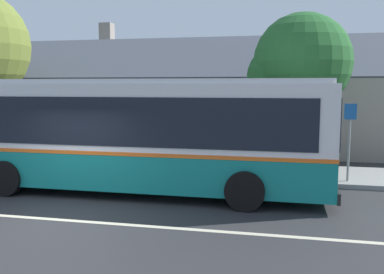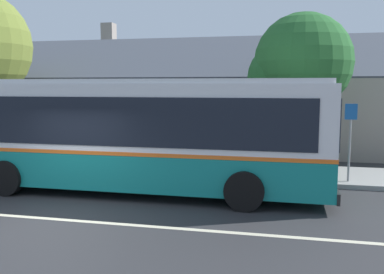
# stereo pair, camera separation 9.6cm
# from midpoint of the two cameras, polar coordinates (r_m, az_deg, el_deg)

# --- Properties ---
(ground_plane) EXTENTS (300.00, 300.00, 0.00)m
(ground_plane) POSITION_cam_midpoint_polar(r_m,az_deg,el_deg) (10.65, -18.27, -10.32)
(ground_plane) COLOR #2D2D30
(sidewalk_far) EXTENTS (60.00, 3.00, 0.15)m
(sidewalk_far) POSITION_cam_midpoint_polar(r_m,az_deg,el_deg) (15.91, -7.06, -4.08)
(sidewalk_far) COLOR gray
(sidewalk_far) RESTS_ON ground
(lane_divider_stripe) EXTENTS (60.00, 0.16, 0.01)m
(lane_divider_stripe) POSITION_cam_midpoint_polar(r_m,az_deg,el_deg) (10.65, -18.27, -10.30)
(lane_divider_stripe) COLOR beige
(lane_divider_stripe) RESTS_ON ground
(community_building) EXTENTS (25.60, 9.63, 6.68)m
(community_building) POSITION_cam_midpoint_polar(r_m,az_deg,el_deg) (23.10, 4.16, 3.76)
(community_building) COLOR gray
(community_building) RESTS_ON ground
(transit_bus) EXTENTS (11.56, 2.81, 3.26)m
(transit_bus) POSITION_cam_midpoint_polar(r_m,az_deg,el_deg) (12.50, -8.42, 0.67)
(transit_bus) COLOR #147F7A
(transit_bus) RESTS_ON ground
(street_tree_primary) EXTENTS (3.58, 3.36, 5.56)m
(street_tree_primary) POSITION_cam_midpoint_polar(r_m,az_deg,el_deg) (15.32, 14.06, 9.11)
(street_tree_primary) COLOR #4C3828
(street_tree_primary) RESTS_ON ground
(bus_stop_sign) EXTENTS (0.36, 0.07, 2.40)m
(bus_stop_sign) POSITION_cam_midpoint_polar(r_m,az_deg,el_deg) (13.87, 20.52, 0.47)
(bus_stop_sign) COLOR gray
(bus_stop_sign) RESTS_ON sidewalk_far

